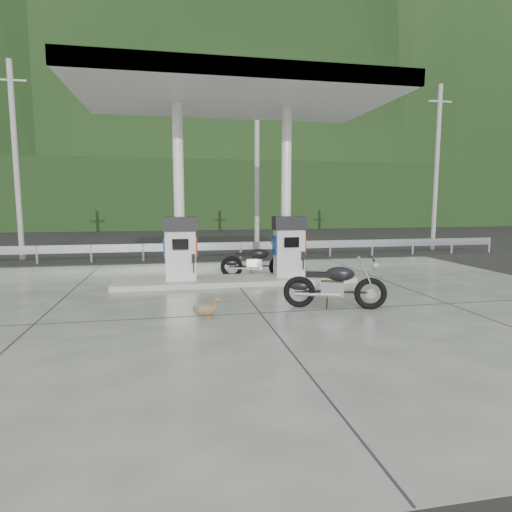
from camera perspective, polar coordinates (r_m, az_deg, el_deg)
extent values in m
plane|color=black|center=(10.21, -0.58, -6.31)|extent=(160.00, 160.00, 0.00)
cube|color=#61605C|center=(10.20, -0.58, -6.26)|extent=(18.00, 14.00, 0.02)
cube|color=#9A988F|center=(12.60, -2.65, -3.28)|extent=(7.00, 1.40, 0.15)
cylinder|color=white|center=(12.66, -10.25, 8.38)|extent=(0.30, 0.30, 5.00)
cylinder|color=white|center=(13.11, 4.03, 8.43)|extent=(0.30, 0.30, 5.00)
cube|color=white|center=(12.74, -2.80, 20.74)|extent=(8.50, 5.00, 0.40)
cube|color=black|center=(21.47, -6.16, 0.79)|extent=(60.00, 7.00, 0.01)
cylinder|color=#989893|center=(20.30, -29.36, 10.86)|extent=(0.22, 0.22, 8.00)
cylinder|color=#989893|center=(19.70, 0.12, 11.90)|extent=(0.22, 0.22, 8.00)
cylinder|color=#989893|center=(23.18, 22.93, 10.64)|extent=(0.22, 0.22, 8.00)
cube|color=black|center=(39.80, -8.53, 8.01)|extent=(80.00, 6.00, 6.00)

